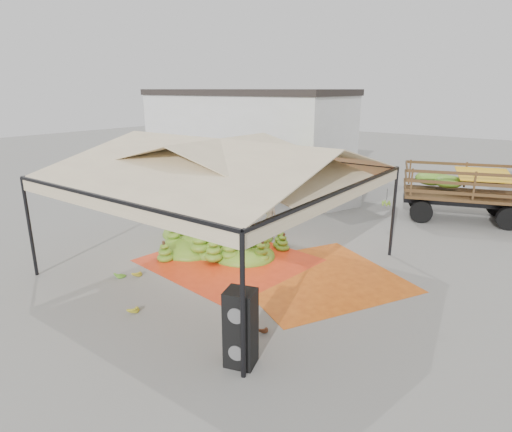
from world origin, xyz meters
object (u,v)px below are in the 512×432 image
Objects in this scene: truck_right at (499,188)px; banana_heap at (216,230)px; vendor at (270,218)px; truck_left at (305,171)px; speaker_stack at (241,328)px.

banana_heap is at bearing -148.67° from truck_right.
vendor is at bearing 58.24° from banana_heap.
truck_right reaches higher than vendor.
truck_left is (-2.25, 6.39, 0.59)m from vendor.
speaker_stack is at bearing -43.10° from truck_left.
truck_right is at bearing 28.28° from truck_left.
speaker_stack is at bearing -44.03° from banana_heap.
speaker_stack reaches higher than banana_heap.
truck_right is (8.69, 1.04, 0.07)m from truck_left.
speaker_stack is 0.23× the size of truck_right.
vendor is 9.85m from truck_right.
banana_heap is at bearing -60.47° from truck_left.
speaker_stack reaches higher than vendor.
banana_heap is 0.79× the size of truck_left.
vendor is 0.23× the size of truck_left.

